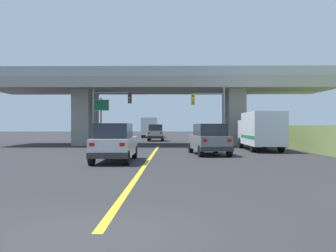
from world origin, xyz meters
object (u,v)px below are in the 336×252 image
at_px(box_truck, 260,130).
at_px(traffic_signal_nearside, 212,109).
at_px(suv_crossing, 209,139).
at_px(traffic_signal_farside, 106,107).
at_px(sedan_oncoming, 156,133).
at_px(suv_lead, 115,143).
at_px(highway_sign, 101,111).
at_px(semi_truck_distant, 150,127).

bearing_deg(box_truck, traffic_signal_nearside, 127.87).
height_order(suv_crossing, traffic_signal_farside, traffic_signal_farside).
xyz_separation_m(suv_crossing, sedan_oncoming, (-4.46, 21.75, -0.00)).
distance_m(sedan_oncoming, traffic_signal_nearside, 14.60).
relative_size(suv_lead, sedan_oncoming, 1.09).
relative_size(sedan_oncoming, highway_sign, 0.98).
relative_size(suv_crossing, traffic_signal_farside, 0.85).
bearing_deg(semi_truck_distant, highway_sign, -97.26).
bearing_deg(suv_lead, highway_sign, 103.52).
bearing_deg(semi_truck_distant, traffic_signal_farside, -95.01).
bearing_deg(sedan_oncoming, semi_truck_distant, 96.86).
distance_m(suv_crossing, semi_truck_distant, 35.44).
relative_size(suv_lead, suv_crossing, 1.00).
height_order(suv_crossing, sedan_oncoming, same).
distance_m(traffic_signal_farside, highway_sign, 1.91).
xyz_separation_m(suv_lead, box_truck, (9.74, 9.08, 0.53)).
relative_size(traffic_signal_farside, semi_truck_distant, 0.82).
bearing_deg(highway_sign, box_truck, -25.40).
height_order(box_truck, traffic_signal_nearside, traffic_signal_nearside).
bearing_deg(traffic_signal_nearside, traffic_signal_farside, 176.73).
relative_size(suv_lead, box_truck, 0.68).
distance_m(traffic_signal_farside, semi_truck_distant, 26.09).
relative_size(sedan_oncoming, traffic_signal_nearside, 0.84).
relative_size(suv_crossing, traffic_signal_nearside, 0.92).
bearing_deg(suv_crossing, suv_lead, -145.74).
bearing_deg(semi_truck_distant, suv_lead, -89.08).
height_order(suv_crossing, highway_sign, highway_sign).
distance_m(box_truck, traffic_signal_farside, 13.64).
bearing_deg(suv_crossing, highway_sign, 123.34).
xyz_separation_m(sedan_oncoming, semi_truck_distant, (-1.59, 13.17, 0.62)).
relative_size(suv_lead, traffic_signal_nearside, 0.92).
bearing_deg(semi_truck_distant, traffic_signal_nearside, -74.87).
bearing_deg(traffic_signal_nearside, semi_truck_distant, 105.13).
bearing_deg(traffic_signal_farside, semi_truck_distant, 84.99).
distance_m(traffic_signal_nearside, semi_truck_distant, 27.46).
bearing_deg(sedan_oncoming, highway_sign, -112.93).
xyz_separation_m(suv_lead, sedan_oncoming, (0.95, 26.52, -0.00)).
relative_size(suv_crossing, box_truck, 0.69).
xyz_separation_m(traffic_signal_nearside, highway_sign, (-10.24, 2.24, -0.08)).
height_order(traffic_signal_farside, highway_sign, traffic_signal_farside).
bearing_deg(traffic_signal_nearside, suv_crossing, -97.44).
xyz_separation_m(traffic_signal_farside, semi_truck_distant, (2.27, 25.92, -1.95)).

